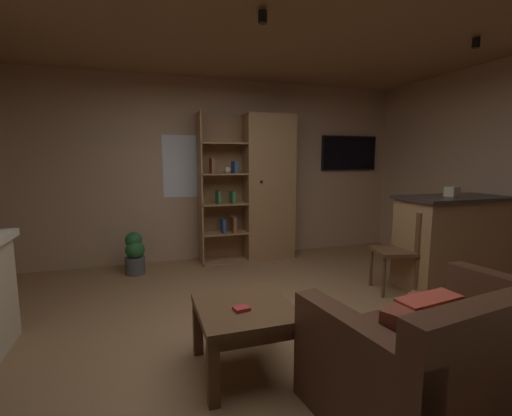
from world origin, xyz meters
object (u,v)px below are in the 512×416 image
Objects in this scene: leather_couch at (449,359)px; table_book_0 at (241,309)px; tissue_box at (452,192)px; potted_floor_plant at (135,253)px; bookshelf_cabinet at (263,188)px; dining_chair at (401,245)px; wall_mounted_tv at (349,153)px; coffee_table at (245,318)px; kitchen_bar_counter at (462,241)px.

table_book_0 is (-1.09, 0.67, 0.18)m from leather_couch.
potted_floor_plant is (-3.46, 1.63, -0.84)m from tissue_box.
potted_floor_plant is (-1.83, -0.21, -0.78)m from bookshelf_cabinet.
leather_couch is 1.82× the size of dining_chair.
wall_mounted_tv reaches higher than potted_floor_plant.
tissue_box reaches higher than coffee_table.
bookshelf_cabinet reaches higher than dining_chair.
dining_chair is at bearing 175.58° from kitchen_bar_counter.
tissue_box reaches higher than table_book_0.
dining_chair is (-0.81, 0.06, -0.01)m from kitchen_bar_counter.
leather_couch is 2.41× the size of coffee_table.
tissue_box is at bearing -88.80° from wall_mounted_tv.
potted_floor_plant is (-2.86, 1.56, -0.25)m from dining_chair.
coffee_table is 0.76× the size of dining_chair.
leather_couch is at bearing -113.54° from wall_mounted_tv.
leather_couch is at bearing -139.20° from kitchen_bar_counter.
tissue_box is at bearing 44.25° from leather_couch.
dining_chair is at bearing -59.81° from bookshelf_cabinet.
bookshelf_cabinet is 1.36× the size of kitchen_bar_counter.
bookshelf_cabinet is 1.27× the size of leather_couch.
kitchen_bar_counter is 0.81m from dining_chair.
bookshelf_cabinet is 2.12m from dining_chair.
coffee_table is 2.59m from potted_floor_plant.
tissue_box is at bearing -178.83° from kitchen_bar_counter.
wall_mounted_tv is (3.41, 0.42, 1.31)m from potted_floor_plant.
bookshelf_cabinet is at bearing 120.19° from dining_chair.
potted_floor_plant is (-0.73, 2.54, -0.21)m from table_book_0.
bookshelf_cabinet reaches higher than coffee_table.
bookshelf_cabinet is 3.51m from leather_couch.
coffee_table is 0.13m from table_book_0.
dining_chair is at bearing 24.68° from table_book_0.
leather_couch reaches higher than table_book_0.
bookshelf_cabinet is 17.71× the size of tissue_box.
coffee_table is 6.82× the size of table_book_0.
leather_couch is 3.70m from potted_floor_plant.
leather_couch is (-0.00, -3.43, -0.75)m from bookshelf_cabinet.
bookshelf_cabinet is 2.46m from tissue_box.
leather_couch is 1.69× the size of wall_mounted_tv.
bookshelf_cabinet is at bearing 68.29° from table_book_0.
kitchen_bar_counter is (1.84, -1.84, -0.52)m from bookshelf_cabinet.
coffee_table is at bearing -162.51° from tissue_box.
tissue_box is 2.10m from wall_mounted_tv.
table_book_0 is 0.11× the size of dining_chair.
wall_mounted_tv is at bearing 66.46° from leather_couch.
dining_chair is at bearing -28.60° from potted_floor_plant.
kitchen_bar_counter is 4.02m from potted_floor_plant.
coffee_table is at bearing -132.30° from wall_mounted_tv.
dining_chair is 2.31m from wall_mounted_tv.
wall_mounted_tv reaches higher than coffee_table.
leather_couch is 4.17m from wall_mounted_tv.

